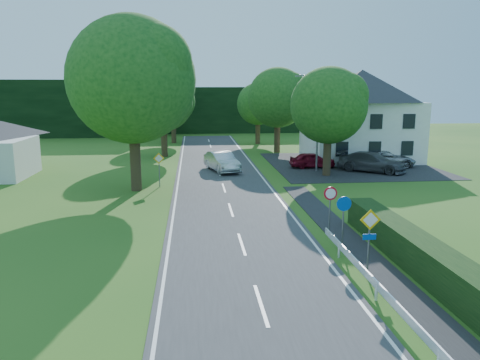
{
  "coord_description": "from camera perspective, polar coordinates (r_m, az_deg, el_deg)",
  "views": [
    {
      "loc": [
        -2.09,
        -7.9,
        6.94
      ],
      "look_at": [
        0.39,
        16.56,
        2.06
      ],
      "focal_mm": 35.0,
      "sensor_mm": 36.0,
      "label": 1
    }
  ],
  "objects": [
    {
      "name": "motorcycle",
      "position": [
        41.36,
        -3.68,
        2.21
      ],
      "size": [
        0.89,
        1.76,
        0.88
      ],
      "primitive_type": "imported",
      "rotation": [
        0.0,
        0.0,
        -0.19
      ],
      "color": "black",
      "rests_on": "road"
    },
    {
      "name": "streetlight",
      "position": [
        39.31,
        9.28,
        7.46
      ],
      "size": [
        2.03,
        0.18,
        8.0
      ],
      "color": "slate",
      "rests_on": "ground"
    },
    {
      "name": "moving_car",
      "position": [
        39.17,
        -2.21,
        2.26
      ],
      "size": [
        3.0,
        5.2,
        1.62
      ],
      "primitive_type": "imported",
      "rotation": [
        0.0,
        0.0,
        0.28
      ],
      "color": "#B7B9BD",
      "rests_on": "road"
    },
    {
      "name": "tree_main",
      "position": [
        32.16,
        -12.92,
        8.94
      ],
      "size": [
        9.4,
        9.4,
        11.64
      ],
      "primitive_type": null,
      "color": "#164916",
      "rests_on": "ground"
    },
    {
      "name": "treeline_left",
      "position": [
        74.61,
        -26.35,
        7.81
      ],
      "size": [
        44.0,
        6.0,
        8.0
      ],
      "primitive_type": "cube",
      "color": "black",
      "rests_on": "ground"
    },
    {
      "name": "line_edge_right",
      "position": [
        29.23,
        4.92,
        -2.47
      ],
      "size": [
        0.12,
        80.0,
        0.01
      ],
      "primitive_type": "cube",
      "color": "white",
      "rests_on": "road"
    },
    {
      "name": "tree_right_mid",
      "position": [
        37.52,
        10.71,
        6.97
      ],
      "size": [
        7.0,
        7.0,
        8.58
      ],
      "primitive_type": null,
      "color": "#164916",
      "rests_on": "ground"
    },
    {
      "name": "parasol",
      "position": [
        42.89,
        10.3,
        3.07
      ],
      "size": [
        2.61,
        2.63,
        1.91
      ],
      "primitive_type": "imported",
      "rotation": [
        0.0,
        0.0,
        -0.29
      ],
      "color": "#B70E27",
      "rests_on": "parking_pad"
    },
    {
      "name": "tree_right_back",
      "position": [
        58.55,
        2.2,
        8.11
      ],
      "size": [
        6.2,
        6.2,
        7.56
      ],
      "primitive_type": null,
      "color": "#164916",
      "rests_on": "ground"
    },
    {
      "name": "tree_right_far",
      "position": [
        50.78,
        4.59,
        8.47
      ],
      "size": [
        7.4,
        7.4,
        9.09
      ],
      "primitive_type": null,
      "color": "#164916",
      "rests_on": "ground"
    },
    {
      "name": "house_white",
      "position": [
        46.82,
        14.47,
        7.76
      ],
      "size": [
        10.6,
        8.4,
        8.6
      ],
      "color": "silver",
      "rests_on": "ground"
    },
    {
      "name": "parked_car_red",
      "position": [
        41.42,
        8.81,
        2.43
      ],
      "size": [
        3.93,
        1.59,
        1.34
      ],
      "primitive_type": "imported",
      "rotation": [
        0.0,
        0.0,
        1.57
      ],
      "color": "maroon",
      "rests_on": "parking_pad"
    },
    {
      "name": "line_edge_left",
      "position": [
        28.76,
        -7.93,
        -2.76
      ],
      "size": [
        0.12,
        80.0,
        0.01
      ],
      "primitive_type": "cube",
      "color": "white",
      "rests_on": "road"
    },
    {
      "name": "tree_left_far",
      "position": [
        48.06,
        -9.33,
        7.91
      ],
      "size": [
        7.0,
        7.0,
        8.58
      ],
      "primitive_type": null,
      "color": "#164916",
      "rests_on": "ground"
    },
    {
      "name": "line_centre",
      "position": [
        28.81,
        -1.45,
        -2.63
      ],
      "size": [
        0.12,
        80.0,
        0.01
      ],
      "primitive_type": null,
      "color": "white",
      "rests_on": "road"
    },
    {
      "name": "sign_speed_limit",
      "position": [
        22.43,
        10.94,
        -2.32
      ],
      "size": [
        0.64,
        0.11,
        2.37
      ],
      "color": "slate",
      "rests_on": "ground"
    },
    {
      "name": "treeline_right",
      "position": [
        74.66,
        2.02,
        8.56
      ],
      "size": [
        30.0,
        5.0,
        7.0
      ],
      "primitive_type": "cube",
      "color": "black",
      "rests_on": "ground"
    },
    {
      "name": "sign_priority_right",
      "position": [
        17.87,
        15.52,
        -5.93
      ],
      "size": [
        0.78,
        0.09,
        2.59
      ],
      "color": "slate",
      "rests_on": "ground"
    },
    {
      "name": "parked_car_grey",
      "position": [
        40.47,
        15.76,
        2.13
      ],
      "size": [
        5.77,
        5.15,
        1.61
      ],
      "primitive_type": "imported",
      "rotation": [
        0.0,
        0.0,
        0.92
      ],
      "color": "#47474C",
      "rests_on": "parking_pad"
    },
    {
      "name": "sign_priority_left",
      "position": [
        33.38,
        -9.85,
        2.05
      ],
      "size": [
        0.78,
        0.09,
        2.44
      ],
      "color": "slate",
      "rests_on": "ground"
    },
    {
      "name": "parking_pad",
      "position": [
        43.81,
        13.07,
        1.83
      ],
      "size": [
        14.0,
        16.0,
        0.04
      ],
      "primitive_type": "cube",
      "color": "black",
      "rests_on": "ground"
    },
    {
      "name": "tree_left_back",
      "position": [
        60.02,
        -8.16,
        8.33
      ],
      "size": [
        6.6,
        6.6,
        8.07
      ],
      "primitive_type": null,
      "color": "#164916",
      "rests_on": "ground"
    },
    {
      "name": "parked_car_silver_b",
      "position": [
        43.47,
        17.45,
        2.48
      ],
      "size": [
        5.23,
        2.96,
        1.38
      ],
      "primitive_type": "imported",
      "rotation": [
        0.0,
        0.0,
        1.43
      ],
      "color": "#97999E",
      "rests_on": "parking_pad"
    },
    {
      "name": "sign_roundabout",
      "position": [
        20.61,
        12.51,
        -3.86
      ],
      "size": [
        0.64,
        0.08,
        2.37
      ],
      "color": "slate",
      "rests_on": "ground"
    },
    {
      "name": "road",
      "position": [
        28.82,
        -1.45,
        -2.68
      ],
      "size": [
        7.0,
        80.0,
        0.04
      ],
      "primitive_type": "cube",
      "color": "#37373A",
      "rests_on": "ground"
    }
  ]
}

